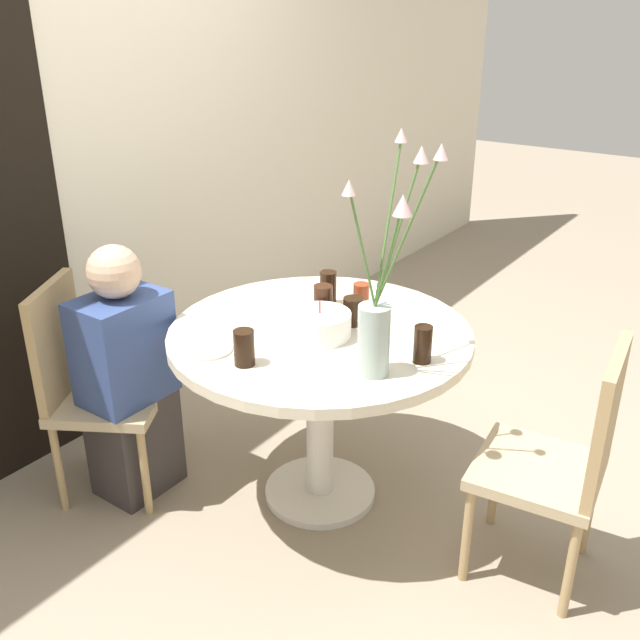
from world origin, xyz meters
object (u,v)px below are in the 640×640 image
at_px(chair_left_flank, 88,380).
at_px(drink_glass_0, 353,311).
at_px(chair_right_flank, 565,456).
at_px(drink_glass_3, 328,288).
at_px(flower_vase, 379,311).
at_px(drink_glass_4, 361,296).
at_px(birthday_cake, 320,325).
at_px(drink_glass_1, 423,344).
at_px(person_guest, 128,382).
at_px(side_plate, 207,349).
at_px(drink_glass_2, 244,348).
at_px(drink_glass_5, 323,302).

xyz_separation_m(chair_left_flank, drink_glass_0, (0.58, -0.85, 0.30)).
height_order(chair_left_flank, chair_right_flank, same).
distance_m(chair_left_flank, drink_glass_3, 1.01).
distance_m(flower_vase, drink_glass_4, 0.57).
xyz_separation_m(drink_glass_0, drink_glass_3, (0.10, 0.19, 0.02)).
xyz_separation_m(birthday_cake, drink_glass_0, (0.16, -0.04, 0.01)).
xyz_separation_m(birthday_cake, drink_glass_3, (0.26, 0.15, 0.02)).
bearing_deg(drink_glass_3, drink_glass_4, -71.96).
xyz_separation_m(drink_glass_1, drink_glass_3, (0.23, 0.54, 0.00)).
bearing_deg(person_guest, side_plate, -86.89).
bearing_deg(person_guest, birthday_cake, -63.28).
bearing_deg(side_plate, drink_glass_0, -31.41).
height_order(drink_glass_2, drink_glass_3, drink_glass_3).
relative_size(drink_glass_5, person_guest, 0.13).
bearing_deg(drink_glass_4, birthday_cake, -176.47).
relative_size(birthday_cake, person_guest, 0.22).
xyz_separation_m(drink_glass_0, drink_glass_1, (-0.12, -0.35, 0.01)).
height_order(flower_vase, drink_glass_1, flower_vase).
relative_size(drink_glass_0, person_guest, 0.10).
bearing_deg(chair_right_flank, side_plate, -74.08).
relative_size(chair_right_flank, drink_glass_1, 6.91).
bearing_deg(drink_glass_0, birthday_cake, 166.28).
relative_size(side_plate, drink_glass_0, 1.69).
distance_m(side_plate, drink_glass_0, 0.56).
bearing_deg(birthday_cake, person_guest, 116.72).
distance_m(birthday_cake, drink_glass_0, 0.17).
height_order(birthday_cake, flower_vase, flower_vase).
xyz_separation_m(side_plate, drink_glass_5, (0.46, -0.17, 0.06)).
distance_m(flower_vase, drink_glass_3, 0.62).
height_order(side_plate, person_guest, person_guest).
height_order(side_plate, drink_glass_1, drink_glass_1).
bearing_deg(drink_glass_2, chair_right_flank, -63.77).
height_order(side_plate, drink_glass_5, drink_glass_5).
xyz_separation_m(flower_vase, drink_glass_5, (0.26, 0.40, -0.15)).
bearing_deg(drink_glass_5, drink_glass_1, -102.06).
bearing_deg(chair_right_flank, drink_glass_3, -102.99).
distance_m(side_plate, drink_glass_4, 0.67).
bearing_deg(drink_glass_5, flower_vase, -123.35).
relative_size(chair_left_flank, drink_glass_1, 6.91).
relative_size(chair_left_flank, birthday_cake, 3.92).
xyz_separation_m(drink_glass_2, drink_glass_5, (0.46, 0.01, 0.00)).
distance_m(chair_right_flank, drink_glass_4, 0.96).
xyz_separation_m(chair_left_flank, chair_right_flank, (0.57, -1.69, 0.00)).
height_order(side_plate, drink_glass_2, drink_glass_2).
height_order(flower_vase, drink_glass_3, flower_vase).
height_order(drink_glass_4, drink_glass_5, drink_glass_5).
relative_size(chair_right_flank, drink_glass_2, 7.25).
distance_m(birthday_cake, person_guest, 0.81).
bearing_deg(chair_left_flank, chair_right_flank, -102.15).
height_order(drink_glass_0, drink_glass_5, drink_glass_5).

